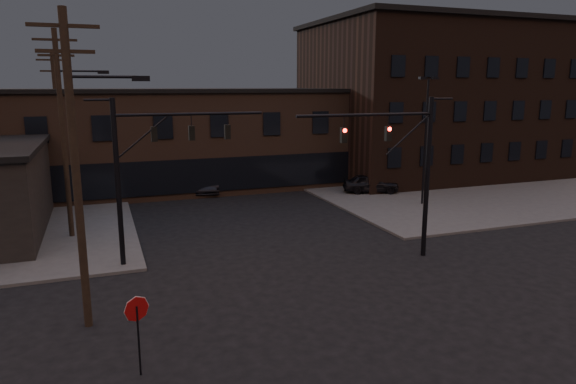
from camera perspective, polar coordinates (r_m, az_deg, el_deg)
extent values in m
plane|color=black|center=(20.60, 6.83, -12.76)|extent=(140.00, 140.00, 0.00)
cube|color=#474744|center=(50.05, 17.92, 1.41)|extent=(30.00, 30.00, 0.15)
cube|color=#4C3528|center=(45.69, -9.27, 5.87)|extent=(40.00, 12.00, 8.00)
cube|color=black|center=(52.55, 15.68, 9.61)|extent=(22.00, 16.00, 14.00)
cylinder|color=black|center=(26.41, 15.20, 1.46)|extent=(0.24, 0.24, 8.00)
cylinder|color=black|center=(24.19, 8.76, 8.47)|extent=(7.00, 0.14, 0.14)
cube|color=#FF140C|center=(24.83, 11.06, 6.39)|extent=(0.28, 0.22, 0.70)
cube|color=#FF140C|center=(23.71, 6.20, 6.30)|extent=(0.28, 0.22, 0.70)
cylinder|color=black|center=(25.05, -18.36, 0.74)|extent=(0.24, 0.24, 8.00)
cylinder|color=black|center=(25.02, -10.73, 8.51)|extent=(7.00, 0.14, 0.14)
cube|color=black|center=(24.85, -14.65, 6.23)|extent=(0.28, 0.22, 0.70)
cube|color=black|center=(25.08, -10.65, 6.46)|extent=(0.28, 0.22, 0.70)
cube|color=black|center=(25.43, -6.74, 6.64)|extent=(0.28, 0.22, 0.70)
cylinder|color=black|center=(16.40, -16.25, -15.61)|extent=(0.06, 0.06, 2.20)
cylinder|color=maroon|center=(16.00, -16.47, -12.38)|extent=(0.72, 0.33, 0.76)
cylinder|color=black|center=(18.89, -22.47, 1.67)|extent=(0.28, 0.28, 11.00)
cube|color=black|center=(18.75, -23.68, 16.58)|extent=(2.20, 0.12, 0.12)
cube|color=black|center=(18.68, -23.47, 14.14)|extent=(1.80, 0.12, 0.12)
cube|color=black|center=(18.69, -16.06, 12.02)|extent=(0.60, 0.25, 0.18)
cylinder|color=black|center=(30.81, -23.68, 5.59)|extent=(0.28, 0.28, 11.50)
cube|color=black|center=(30.78, -24.49, 15.15)|extent=(2.20, 0.12, 0.12)
cube|color=black|center=(30.73, -24.36, 13.66)|extent=(1.80, 0.12, 0.12)
cube|color=black|center=(30.64, -19.84, 12.41)|extent=(0.60, 0.25, 0.18)
cylinder|color=black|center=(42.83, -24.17, 6.65)|extent=(0.28, 0.28, 11.00)
cube|color=black|center=(42.77, -24.72, 13.19)|extent=(2.20, 0.12, 0.12)
cube|color=black|center=(42.74, -24.63, 12.12)|extent=(1.80, 0.12, 0.12)
cylinder|color=black|center=(37.75, 14.99, 5.20)|extent=(0.14, 0.14, 9.00)
cube|color=black|center=(37.25, 14.73, 12.15)|extent=(0.50, 0.28, 0.18)
cube|color=black|center=(37.83, 16.00, 12.07)|extent=(0.50, 0.28, 0.18)
cylinder|color=black|center=(45.30, 17.60, 6.07)|extent=(0.14, 0.14, 9.00)
cube|color=black|center=(44.83, 17.44, 11.86)|extent=(0.50, 0.28, 0.18)
cube|color=black|center=(45.44, 18.46, 11.78)|extent=(0.50, 0.28, 0.18)
imported|color=black|center=(41.52, 9.19, 0.98)|extent=(4.74, 3.13, 1.50)
imported|color=#B1B1B3|center=(47.74, 12.23, 2.06)|extent=(4.39, 2.60, 1.19)
imported|color=black|center=(42.41, -9.14, 1.14)|extent=(2.52, 5.38, 1.71)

